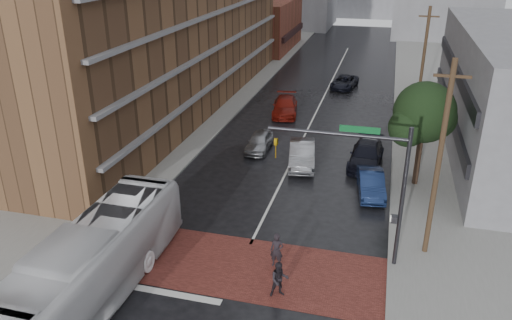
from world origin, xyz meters
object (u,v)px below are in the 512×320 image
Objects in this scene: car_parked_far at (369,148)px; pedestrian_a at (277,250)px; car_travel_b at (302,154)px; car_travel_a at (259,142)px; car_travel_c at (285,106)px; pedestrian_b at (279,279)px; transit_bus at (91,265)px; suv_travel at (344,82)px; car_parked_mid at (366,155)px; car_parked_near at (371,184)px.

pedestrian_a is at bearing -104.04° from car_parked_far.
car_travel_b is (-0.95, 12.31, -0.06)m from pedestrian_a.
car_travel_b reaches higher than car_travel_a.
car_travel_c is (-3.51, 10.91, -0.05)m from car_travel_b.
pedestrian_b is 17.39m from car_parked_far.
car_parked_far is at bearing -54.61° from car_travel_c.
car_travel_a is at bearing 82.32° from transit_bus.
car_parked_far is (4.51, 2.68, -0.09)m from car_travel_b.
pedestrian_a is 0.33× the size of car_travel_c.
pedestrian_a reaches higher than car_parked_far.
suv_travel is (-0.69, 35.91, -0.19)m from pedestrian_b.
car_parked_mid is at bearing -6.92° from car_travel_a.
car_travel_c is at bearing 102.39° from pedestrian_a.
pedestrian_b is at bearing -93.27° from car_travel_b.
car_travel_a is 0.80× the size of car_travel_b.
car_travel_c is at bearing -103.24° from suv_travel.
pedestrian_b is at bearing -79.60° from suv_travel.
car_parked_near is (3.43, 11.14, -0.15)m from pedestrian_b.
car_parked_far is (-0.47, 6.00, 0.02)m from car_parked_near.
car_parked_mid reaches higher than car_parked_near.
transit_bus is 17.90m from car_travel_b.
car_parked_mid is 1.59m from car_parked_far.
pedestrian_b is 25.88m from car_travel_c.
car_travel_a is 4.10m from car_travel_b.
pedestrian_b is at bearing -87.57° from car_travel_c.
pedestrian_a is 0.37× the size of suv_travel.
car_travel_b is (6.29, 16.73, -0.93)m from transit_bus.
car_travel_c is 11.50m from car_parked_far.
car_travel_a is at bearing -93.62° from suv_travel.
car_parked_mid is at bearing -59.99° from car_travel_c.
pedestrian_a reaches higher than car_travel_c.
transit_bus is 7.06× the size of pedestrian_a.
car_travel_b is 5.99m from car_parked_near.
car_travel_b is 4.54m from car_parked_mid.
car_travel_c is at bearing 78.63° from pedestrian_b.
transit_bus is at bearing 173.46° from pedestrian_b.
car_travel_c is 1.00× the size of car_parked_mid.
pedestrian_b is at bearing -115.03° from car_parked_near.
car_parked_mid is (3.46, 13.40, -0.12)m from pedestrian_a.
pedestrian_a is at bearing -94.99° from car_travel_b.
car_travel_b reaches higher than car_parked_mid.
suv_travel is at bearing 68.44° from pedestrian_b.
pedestrian_b is at bearing 16.60° from transit_bus.
pedestrian_a is 15.41m from car_parked_far.
car_travel_c is (-5.06, 25.38, -0.09)m from pedestrian_b.
pedestrian_a is 0.41× the size of car_parked_near.
car_parked_mid is (7.92, -9.83, 0.00)m from car_travel_c.
transit_bus reaches higher than suv_travel.
car_travel_c is 1.24× the size of car_parked_near.
pedestrian_a is at bearing -87.98° from car_travel_c.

